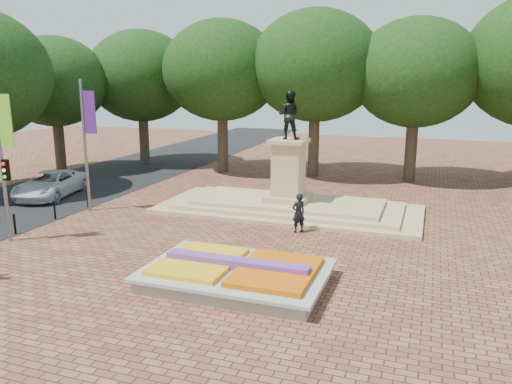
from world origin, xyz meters
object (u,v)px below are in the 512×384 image
at_px(monument, 288,195).
at_px(pedestrian, 299,213).
at_px(flower_bed, 237,273).
at_px(van, 50,184).

distance_m(monument, pedestrian, 3.81).
relative_size(flower_bed, van, 1.13).
xyz_separation_m(monument, pedestrian, (1.51, -3.50, 0.04)).
bearing_deg(pedestrian, flower_bed, 41.65).
height_order(monument, pedestrian, monument).
bearing_deg(flower_bed, van, 151.60).
relative_size(flower_bed, monument, 0.45).
distance_m(monument, van, 14.56).
bearing_deg(monument, pedestrian, -66.73).
bearing_deg(flower_bed, monument, 95.87).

